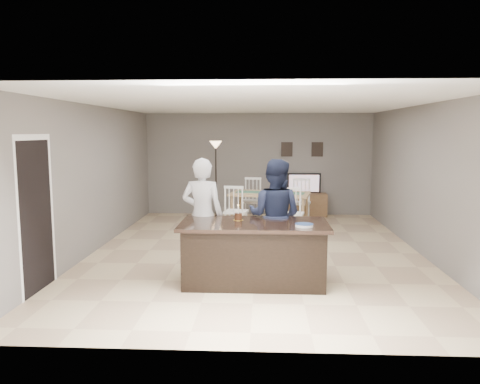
{
  "coord_description": "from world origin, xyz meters",
  "views": [
    {
      "loc": [
        0.13,
        -8.49,
        2.21
      ],
      "look_at": [
        -0.28,
        -0.3,
        1.15
      ],
      "focal_mm": 35.0,
      "sensor_mm": 36.0,
      "label": 1
    }
  ],
  "objects_px": {
    "television": "(304,183)",
    "man": "(275,216)",
    "woman": "(202,215)",
    "kitchen_island": "(254,252)",
    "birthday_cake": "(238,216)",
    "floor_lamp": "(216,160)",
    "tv_console": "(304,205)",
    "dining_table": "(270,199)",
    "plate_stack": "(304,225)"
  },
  "relations": [
    {
      "from": "woman",
      "to": "dining_table",
      "type": "bearing_deg",
      "value": -101.52
    },
    {
      "from": "dining_table",
      "to": "floor_lamp",
      "type": "relative_size",
      "value": 1.14
    },
    {
      "from": "woman",
      "to": "man",
      "type": "bearing_deg",
      "value": -173.1
    },
    {
      "from": "television",
      "to": "woman",
      "type": "relative_size",
      "value": 0.5
    },
    {
      "from": "television",
      "to": "plate_stack",
      "type": "xyz_separation_m",
      "value": [
        -0.5,
        -5.9,
        0.06
      ]
    },
    {
      "from": "television",
      "to": "man",
      "type": "xyz_separation_m",
      "value": [
        -0.89,
        -5.09,
        0.03
      ]
    },
    {
      "from": "plate_stack",
      "to": "floor_lamp",
      "type": "relative_size",
      "value": 0.13
    },
    {
      "from": "woman",
      "to": "floor_lamp",
      "type": "height_order",
      "value": "floor_lamp"
    },
    {
      "from": "woman",
      "to": "floor_lamp",
      "type": "xyz_separation_m",
      "value": [
        -0.19,
        4.05,
        0.64
      ]
    },
    {
      "from": "woman",
      "to": "kitchen_island",
      "type": "bearing_deg",
      "value": 153.3
    },
    {
      "from": "birthday_cake",
      "to": "man",
      "type": "bearing_deg",
      "value": 33.91
    },
    {
      "from": "television",
      "to": "dining_table",
      "type": "xyz_separation_m",
      "value": [
        -0.91,
        -1.74,
        -0.18
      ]
    },
    {
      "from": "woman",
      "to": "man",
      "type": "distance_m",
      "value": 1.14
    },
    {
      "from": "tv_console",
      "to": "woman",
      "type": "height_order",
      "value": "woman"
    },
    {
      "from": "floor_lamp",
      "to": "television",
      "type": "bearing_deg",
      "value": 25.07
    },
    {
      "from": "television",
      "to": "dining_table",
      "type": "relative_size",
      "value": 0.4
    },
    {
      "from": "kitchen_island",
      "to": "tv_console",
      "type": "bearing_deg",
      "value": 77.84
    },
    {
      "from": "dining_table",
      "to": "man",
      "type": "bearing_deg",
      "value": -78.79
    },
    {
      "from": "kitchen_island",
      "to": "tv_console",
      "type": "xyz_separation_m",
      "value": [
        1.2,
        5.57,
        -0.15
      ]
    },
    {
      "from": "floor_lamp",
      "to": "dining_table",
      "type": "bearing_deg",
      "value": -28.05
    },
    {
      "from": "dining_table",
      "to": "birthday_cake",
      "type": "bearing_deg",
      "value": -87.28
    },
    {
      "from": "man",
      "to": "tv_console",
      "type": "bearing_deg",
      "value": -80.48
    },
    {
      "from": "dining_table",
      "to": "floor_lamp",
      "type": "height_order",
      "value": "floor_lamp"
    },
    {
      "from": "television",
      "to": "birthday_cake",
      "type": "xyz_separation_m",
      "value": [
        -1.44,
        -5.46,
        0.09
      ]
    },
    {
      "from": "man",
      "to": "dining_table",
      "type": "bearing_deg",
      "value": -70.04
    },
    {
      "from": "woman",
      "to": "birthday_cake",
      "type": "bearing_deg",
      "value": 154.57
    },
    {
      "from": "television",
      "to": "kitchen_island",
      "type": "bearing_deg",
      "value": 77.99
    },
    {
      "from": "kitchen_island",
      "to": "television",
      "type": "height_order",
      "value": "television"
    },
    {
      "from": "kitchen_island",
      "to": "dining_table",
      "type": "height_order",
      "value": "dining_table"
    },
    {
      "from": "birthday_cake",
      "to": "woman",
      "type": "bearing_deg",
      "value": 147.67
    },
    {
      "from": "kitchen_island",
      "to": "birthday_cake",
      "type": "height_order",
      "value": "birthday_cake"
    },
    {
      "from": "man",
      "to": "floor_lamp",
      "type": "relative_size",
      "value": 0.9
    },
    {
      "from": "kitchen_island",
      "to": "tv_console",
      "type": "relative_size",
      "value": 1.79
    },
    {
      "from": "kitchen_island",
      "to": "plate_stack",
      "type": "height_order",
      "value": "plate_stack"
    },
    {
      "from": "woman",
      "to": "man",
      "type": "relative_size",
      "value": 1.01
    },
    {
      "from": "woman",
      "to": "plate_stack",
      "type": "height_order",
      "value": "woman"
    },
    {
      "from": "television",
      "to": "floor_lamp",
      "type": "bearing_deg",
      "value": 25.07
    },
    {
      "from": "tv_console",
      "to": "television",
      "type": "height_order",
      "value": "television"
    },
    {
      "from": "birthday_cake",
      "to": "floor_lamp",
      "type": "height_order",
      "value": "floor_lamp"
    },
    {
      "from": "tv_console",
      "to": "floor_lamp",
      "type": "relative_size",
      "value": 0.6
    },
    {
      "from": "kitchen_island",
      "to": "man",
      "type": "height_order",
      "value": "man"
    },
    {
      "from": "television",
      "to": "birthday_cake",
      "type": "distance_m",
      "value": 5.65
    },
    {
      "from": "tv_console",
      "to": "plate_stack",
      "type": "distance_m",
      "value": 5.89
    },
    {
      "from": "television",
      "to": "birthday_cake",
      "type": "relative_size",
      "value": 3.89
    },
    {
      "from": "man",
      "to": "floor_lamp",
      "type": "height_order",
      "value": "floor_lamp"
    },
    {
      "from": "man",
      "to": "floor_lamp",
      "type": "distance_m",
      "value": 4.31
    },
    {
      "from": "birthday_cake",
      "to": "floor_lamp",
      "type": "distance_m",
      "value": 4.53
    },
    {
      "from": "woman",
      "to": "floor_lamp",
      "type": "bearing_deg",
      "value": -80.35
    },
    {
      "from": "tv_console",
      "to": "birthday_cake",
      "type": "bearing_deg",
      "value": -104.96
    },
    {
      "from": "kitchen_island",
      "to": "birthday_cake",
      "type": "bearing_deg",
      "value": 143.47
    }
  ]
}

